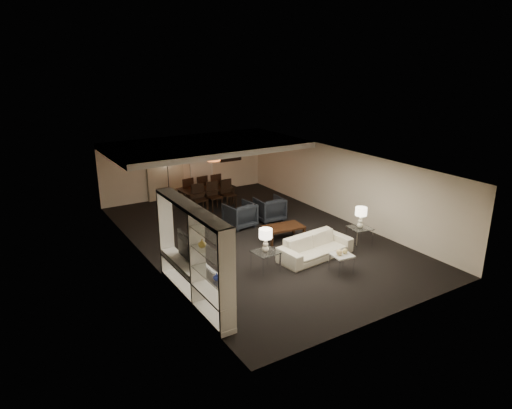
{
  "coord_description": "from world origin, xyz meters",
  "views": [
    {
      "loc": [
        -7.11,
        -11.5,
        5.51
      ],
      "look_at": [
        0.0,
        0.0,
        1.1
      ],
      "focal_mm": 32.0,
      "sensor_mm": 36.0,
      "label": 1
    }
  ],
  "objects": [
    {
      "name": "armchair_left",
      "position": [
        0.04,
        1.1,
        0.42
      ],
      "size": [
        0.98,
        1.0,
        0.84
      ],
      "primitive_type": "imported",
      "rotation": [
        0.0,
        0.0,
        3.24
      ],
      "color": "black",
      "rests_on": "floor"
    },
    {
      "name": "painting",
      "position": [
        2.1,
        5.46,
        1.55
      ],
      "size": [
        0.95,
        0.04,
        0.65
      ],
      "primitive_type": "cube",
      "color": "#142D38",
      "rests_on": "wall_back"
    },
    {
      "name": "chair_nr",
      "position": [
        0.71,
        3.11,
        0.53
      ],
      "size": [
        0.51,
        0.51,
        1.06
      ],
      "primitive_type": null,
      "rotation": [
        0.0,
        0.0,
        0.04
      ],
      "color": "black",
      "rests_on": "floor"
    },
    {
      "name": "wall_back",
      "position": [
        0.0,
        5.5,
        1.25
      ],
      "size": [
        7.0,
        0.02,
        2.5
      ],
      "primitive_type": "cube",
      "color": "beige",
      "rests_on": "ground"
    },
    {
      "name": "chair_nl",
      "position": [
        -0.49,
        3.11,
        0.53
      ],
      "size": [
        0.53,
        0.53,
        1.06
      ],
      "primitive_type": null,
      "rotation": [
        0.0,
        0.0,
        -0.07
      ],
      "color": "black",
      "rests_on": "floor"
    },
    {
      "name": "chair_fl",
      "position": [
        -0.49,
        4.41,
        0.53
      ],
      "size": [
        0.54,
        0.54,
        1.06
      ],
      "primitive_type": null,
      "rotation": [
        0.0,
        0.0,
        3.25
      ],
      "color": "black",
      "rests_on": "floor"
    },
    {
      "name": "curtains",
      "position": [
        -0.9,
        5.42,
        1.2
      ],
      "size": [
        1.5,
        0.12,
        2.4
      ],
      "primitive_type": "cube",
      "color": "beige",
      "rests_on": "wall_back"
    },
    {
      "name": "wall_left",
      "position": [
        -3.5,
        0.0,
        1.25
      ],
      "size": [
        0.02,
        11.0,
        2.5
      ],
      "primitive_type": "cube",
      "color": "beige",
      "rests_on": "ground"
    },
    {
      "name": "wall_right",
      "position": [
        3.5,
        0.0,
        1.25
      ],
      "size": [
        0.02,
        11.0,
        2.5
      ],
      "primitive_type": "cube",
      "color": "beige",
      "rests_on": "ground"
    },
    {
      "name": "sofa",
      "position": [
        0.64,
        -2.2,
        0.33
      ],
      "size": [
        2.33,
        1.09,
        0.66
      ],
      "primitive_type": "imported",
      "rotation": [
        0.0,
        0.0,
        0.1
      ],
      "color": "beige",
      "rests_on": "floor"
    },
    {
      "name": "coffee_table",
      "position": [
        0.64,
        -0.6,
        0.22
      ],
      "size": [
        1.3,
        0.84,
        0.44
      ],
      "primitive_type": null,
      "rotation": [
        0.0,
        0.0,
        -0.1
      ],
      "color": "black",
      "rests_on": "floor"
    },
    {
      "name": "floor",
      "position": [
        0.0,
        0.0,
        0.0
      ],
      "size": [
        11.0,
        11.0,
        0.0
      ],
      "primitive_type": "plane",
      "color": "black",
      "rests_on": "ground"
    },
    {
      "name": "vase_blue",
      "position": [
        -3.31,
        -3.79,
        1.14
      ],
      "size": [
        0.15,
        0.15,
        0.16
      ],
      "primitive_type": "imported",
      "color": "#24349E",
      "rests_on": "media_unit"
    },
    {
      "name": "chair_fr",
      "position": [
        0.71,
        4.41,
        0.53
      ],
      "size": [
        0.53,
        0.53,
        1.06
      ],
      "primitive_type": null,
      "rotation": [
        0.0,
        0.0,
        3.21
      ],
      "color": "black",
      "rests_on": "floor"
    },
    {
      "name": "door",
      "position": [
        0.7,
        5.47,
        1.05
      ],
      "size": [
        0.9,
        0.05,
        2.1
      ],
      "primitive_type": "cube",
      "color": "silver",
      "rests_on": "wall_back"
    },
    {
      "name": "chair_nm",
      "position": [
        0.11,
        3.11,
        0.53
      ],
      "size": [
        0.5,
        0.5,
        1.06
      ],
      "primitive_type": null,
      "rotation": [
        0.0,
        0.0,
        -0.01
      ],
      "color": "black",
      "rests_on": "floor"
    },
    {
      "name": "dining_table",
      "position": [
        0.11,
        3.76,
        0.36
      ],
      "size": [
        2.1,
        1.26,
        0.72
      ],
      "primitive_type": "imported",
      "rotation": [
        0.0,
        0.0,
        0.06
      ],
      "color": "black",
      "rests_on": "floor"
    },
    {
      "name": "side_table_left",
      "position": [
        -1.06,
        -2.2,
        0.29
      ],
      "size": [
        0.66,
        0.66,
        0.58
      ],
      "primitive_type": null,
      "rotation": [
        0.0,
        0.0,
        0.07
      ],
      "color": "white",
      "rests_on": "floor"
    },
    {
      "name": "gold_gourd_a",
      "position": [
        0.54,
        -3.3,
        0.6
      ],
      "size": [
        0.17,
        0.17,
        0.17
      ],
      "primitive_type": "sphere",
      "color": "#EFC97E",
      "rests_on": "marble_table"
    },
    {
      "name": "wall_front",
      "position": [
        0.0,
        -5.5,
        1.25
      ],
      "size": [
        7.0,
        0.02,
        2.5
      ],
      "primitive_type": "cube",
      "color": "beige",
      "rests_on": "ground"
    },
    {
      "name": "floor_lamp",
      "position": [
        -0.88,
        5.18,
        0.85
      ],
      "size": [
        0.3,
        0.3,
        1.7
      ],
      "primitive_type": null,
      "rotation": [
        0.0,
        0.0,
        0.25
      ],
      "color": "black",
      "rests_on": "floor"
    },
    {
      "name": "floor_speaker",
      "position": [
        -2.08,
        -0.1,
        0.55
      ],
      "size": [
        0.16,
        0.16,
        1.1
      ],
      "primitive_type": "cube",
      "rotation": [
        0.0,
        0.0,
        0.42
      ],
      "color": "black",
      "rests_on": "floor"
    },
    {
      "name": "ceiling",
      "position": [
        0.0,
        0.0,
        2.5
      ],
      "size": [
        7.0,
        11.0,
        0.02
      ],
      "primitive_type": "cube",
      "color": "silver",
      "rests_on": "ground"
    },
    {
      "name": "table_lamp_right",
      "position": [
        2.34,
        -2.2,
        0.9
      ],
      "size": [
        0.39,
        0.39,
        0.64
      ],
      "primitive_type": null,
      "rotation": [
        0.0,
        0.0,
        -0.13
      ],
      "color": "beige",
      "rests_on": "side_table_right"
    },
    {
      "name": "table_lamp_left",
      "position": [
        -1.06,
        -2.2,
        0.9
      ],
      "size": [
        0.39,
        0.39,
        0.64
      ],
      "primitive_type": null,
      "rotation": [
        0.0,
        0.0,
        0.13
      ],
      "color": "#F1E2CC",
      "rests_on": "side_table_left"
    },
    {
      "name": "media_unit",
      "position": [
        -3.31,
        -2.6,
        1.18
      ],
      "size": [
        0.38,
        3.4,
        2.35
      ],
      "primitive_type": null,
      "color": "white",
      "rests_on": "wall_left"
    },
    {
      "name": "armchair_right",
      "position": [
        1.24,
        1.1,
        0.42
      ],
      "size": [
        0.96,
        0.99,
        0.84
      ],
      "primitive_type": "imported",
      "rotation": [
        0.0,
        0.0,
        3.07
      ],
      "color": "black",
      "rests_on": "floor"
    },
    {
      "name": "pendant_light",
      "position": [
        0.3,
        3.5,
        1.92
      ],
      "size": [
        0.52,
        0.52,
        0.24
      ],
      "primitive_type": "cylinder",
      "color": "#D8591E",
      "rests_on": "ceiling_soffit"
    },
    {
      "name": "television",
      "position": [
        -3.28,
        -1.99,
        1.08
      ],
      "size": [
        1.16,
        0.15,
        0.67
      ],
      "primitive_type": "imported",
      "rotation": [
        0.0,
        0.0,
        1.57
      ],
      "color": "black",
      "rests_on": "media_unit"
    },
    {
      "name": "gold_gourd_b",
      "position": [
        0.74,
        -3.3,
        0.59
      ],
      "size": [
        0.14,
        0.14,
        0.14
      ],
      "primitive_type": "sphere",
      "color": "#E3CA78",
      "rests_on": "marble_table"
    },
    {
      "name": "vase_amber",
      "position": [
        -3.31,
        -3.14,
        1.65
      ],
      "size": [
        0.18,
        0.18,
        0.19
      ],
      "primitive_type": "imported",
      "color": "#AB8F39",
      "rests_on": "media_unit"
    },
    {
      "name": "chair_fm",
      "position": [
        0.11,
        4.41,
        0.53
      ],
      "size": [
        0.54,
        0.54,
        1.06
      ],
      "primitive_type": null,
      "rotation": [
        0.0,
        0.0,
        3.25
      ],
      "color": "black",
      "rests_on": "floor"
    },
    {
      "name": "ceiling_soffit",
      "position": [
        0.0,
        3.5,
        2.4
      ],
      "size": [
        7.0,
        4.0,
        0.2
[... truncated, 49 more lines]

